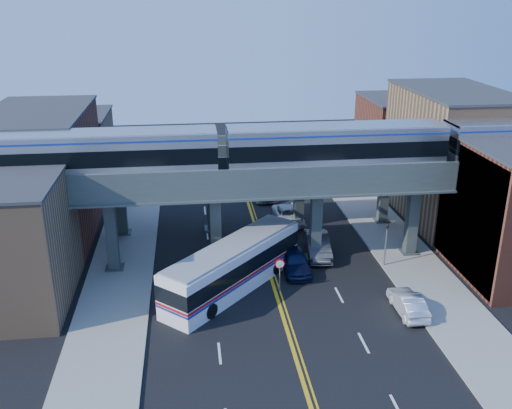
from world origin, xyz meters
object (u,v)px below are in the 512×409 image
stop_sign (280,270)px  car_lane_d (263,188)px  car_lane_b (318,246)px  traffic_signal (386,240)px  car_lane_c (288,215)px  car_parked_curb (408,303)px  car_lane_a (295,261)px  transit_train (336,147)px  transit_bus (233,267)px

stop_sign → car_lane_d: bearing=85.8°
stop_sign → car_lane_b: (4.10, 5.68, -0.89)m
traffic_signal → car_lane_b: (-4.80, 2.68, -1.43)m
car_lane_c → car_lane_d: size_ratio=0.81×
car_lane_c → car_lane_d: (-1.41, 7.61, 0.20)m
car_lane_c → car_parked_curb: bearing=-76.3°
car_lane_a → car_lane_c: size_ratio=1.00×
car_lane_a → car_lane_d: (-0.22, 17.47, 0.04)m
stop_sign → car_lane_a: 3.75m
car_lane_b → traffic_signal: bearing=-23.9°
traffic_signal → car_lane_c: size_ratio=0.82×
car_parked_curb → stop_sign: bearing=-25.5°
transit_train → car_lane_a: transit_train is taller
car_lane_b → car_lane_c: bearing=104.4°
car_lane_b → car_parked_curb: 10.39m
traffic_signal → car_parked_curb: (-0.70, -6.86, -1.58)m
car_lane_b → car_lane_c: (-1.19, 7.37, -0.17)m
transit_bus → car_lane_c: 13.59m
car_lane_b → car_lane_d: car_lane_d is taller
transit_train → car_lane_d: 18.18m
transit_train → transit_bus: bearing=-154.1°
transit_train → car_parked_curb: 12.83m
transit_bus → car_lane_d: transit_bus is taller
traffic_signal → car_lane_b: 5.68m
traffic_signal → transit_bus: 12.34m
car_lane_a → car_parked_curb: car_lane_a is taller
stop_sign → car_lane_a: size_ratio=0.52×
transit_train → traffic_signal: 8.37m
stop_sign → car_lane_d: 20.74m
car_lane_c → traffic_signal: bearing=-62.8°
car_lane_a → car_lane_b: 3.43m
car_lane_b → stop_sign: bearing=-120.6°
car_parked_curb → transit_bus: bearing=-23.2°
stop_sign → car_lane_a: stop_sign is taller
car_lane_a → car_parked_curb: size_ratio=1.15×
car_lane_b → transit_bus: bearing=-142.3°
car_lane_c → car_lane_a: bearing=-100.5°
stop_sign → traffic_signal: traffic_signal is taller
transit_train → car_lane_d: (-3.50, 15.67, -8.53)m
transit_bus → car_lane_d: bearing=29.1°
car_lane_d → car_parked_curb: size_ratio=1.41×
stop_sign → car_parked_curb: size_ratio=0.60×
stop_sign → car_lane_c: stop_sign is taller
traffic_signal → car_lane_b: bearing=150.8°
traffic_signal → car_lane_b: traffic_signal is taller
car_lane_a → car_lane_c: bearing=82.8°
transit_train → stop_sign: 10.43m
stop_sign → car_lane_c: 13.41m
stop_sign → car_lane_a: bearing=61.7°
car_lane_b → car_lane_a: bearing=-128.5°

